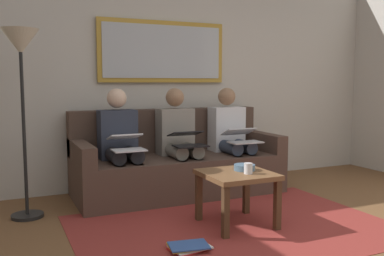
{
  "coord_description": "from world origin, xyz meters",
  "views": [
    {
      "loc": [
        1.74,
        2.15,
        1.2
      ],
      "look_at": [
        0.0,
        -1.7,
        0.75
      ],
      "focal_mm": 40.03,
      "sensor_mm": 36.0,
      "label": 1
    }
  ],
  "objects_px": {
    "laptop_silver": "(242,136)",
    "magazine_stack": "(189,247)",
    "couch": "(176,164)",
    "bowl": "(245,167)",
    "person_left": "(231,135)",
    "coffee_table": "(237,181)",
    "person_middle": "(179,138)",
    "person_right": "(120,141)",
    "laptop_black": "(188,139)",
    "standing_lamp": "(21,63)",
    "laptop_white": "(127,142)",
    "cup": "(248,168)",
    "framed_mirror": "(163,52)"
  },
  "relations": [
    {
      "from": "laptop_silver",
      "to": "magazine_stack",
      "type": "xyz_separation_m",
      "value": [
        1.18,
        1.24,
        -0.6
      ]
    },
    {
      "from": "couch",
      "to": "bowl",
      "type": "bearing_deg",
      "value": 97.27
    },
    {
      "from": "person_left",
      "to": "couch",
      "type": "bearing_deg",
      "value": -6.13
    },
    {
      "from": "couch",
      "to": "coffee_table",
      "type": "relative_size",
      "value": 3.92
    },
    {
      "from": "person_left",
      "to": "person_middle",
      "type": "height_order",
      "value": "same"
    },
    {
      "from": "person_left",
      "to": "person_right",
      "type": "xyz_separation_m",
      "value": [
        1.28,
        0.0,
        0.0
      ]
    },
    {
      "from": "laptop_silver",
      "to": "laptop_black",
      "type": "height_order",
      "value": "laptop_silver"
    },
    {
      "from": "person_middle",
      "to": "bowl",
      "type": "bearing_deg",
      "value": 97.71
    },
    {
      "from": "standing_lamp",
      "to": "laptop_white",
      "type": "bearing_deg",
      "value": 177.34
    },
    {
      "from": "person_left",
      "to": "standing_lamp",
      "type": "xyz_separation_m",
      "value": [
        2.19,
        0.2,
        0.76
      ]
    },
    {
      "from": "bowl",
      "to": "standing_lamp",
      "type": "xyz_separation_m",
      "value": [
        1.7,
        -0.91,
        0.89
      ]
    },
    {
      "from": "cup",
      "to": "person_left",
      "type": "xyz_separation_m",
      "value": [
        -0.54,
        -1.24,
        0.11
      ]
    },
    {
      "from": "framed_mirror",
      "to": "laptop_silver",
      "type": "xyz_separation_m",
      "value": [
        -0.64,
        0.7,
        -0.93
      ]
    },
    {
      "from": "laptop_white",
      "to": "standing_lamp",
      "type": "xyz_separation_m",
      "value": [
        0.91,
        -0.04,
        0.74
      ]
    },
    {
      "from": "framed_mirror",
      "to": "person_right",
      "type": "height_order",
      "value": "framed_mirror"
    },
    {
      "from": "laptop_black",
      "to": "standing_lamp",
      "type": "bearing_deg",
      "value": -1.65
    },
    {
      "from": "cup",
      "to": "person_left",
      "type": "distance_m",
      "value": 1.36
    },
    {
      "from": "cup",
      "to": "person_middle",
      "type": "bearing_deg",
      "value": -85.31
    },
    {
      "from": "coffee_table",
      "to": "bowl",
      "type": "bearing_deg",
      "value": -156.69
    },
    {
      "from": "coffee_table",
      "to": "person_left",
      "type": "bearing_deg",
      "value": -117.09
    },
    {
      "from": "person_left",
      "to": "cup",
      "type": "bearing_deg",
      "value": 66.59
    },
    {
      "from": "bowl",
      "to": "framed_mirror",
      "type": "bearing_deg",
      "value": -84.53
    },
    {
      "from": "magazine_stack",
      "to": "person_right",
      "type": "bearing_deg",
      "value": -85.97
    },
    {
      "from": "framed_mirror",
      "to": "magazine_stack",
      "type": "bearing_deg",
      "value": 74.58
    },
    {
      "from": "person_left",
      "to": "magazine_stack",
      "type": "relative_size",
      "value": 3.44
    },
    {
      "from": "laptop_white",
      "to": "person_right",
      "type": "bearing_deg",
      "value": -90.0
    },
    {
      "from": "person_middle",
      "to": "laptop_white",
      "type": "bearing_deg",
      "value": 20.65
    },
    {
      "from": "person_middle",
      "to": "laptop_black",
      "type": "distance_m",
      "value": 0.24
    },
    {
      "from": "person_right",
      "to": "magazine_stack",
      "type": "xyz_separation_m",
      "value": [
        -0.1,
        1.48,
        -0.58
      ]
    },
    {
      "from": "person_right",
      "to": "laptop_silver",
      "type": "bearing_deg",
      "value": 169.37
    },
    {
      "from": "couch",
      "to": "cup",
      "type": "xyz_separation_m",
      "value": [
        -0.1,
        1.31,
        0.19
      ]
    },
    {
      "from": "person_left",
      "to": "bowl",
      "type": "bearing_deg",
      "value": 66.12
    },
    {
      "from": "coffee_table",
      "to": "person_right",
      "type": "bearing_deg",
      "value": -58.93
    },
    {
      "from": "person_middle",
      "to": "magazine_stack",
      "type": "height_order",
      "value": "person_middle"
    },
    {
      "from": "coffee_table",
      "to": "laptop_silver",
      "type": "relative_size",
      "value": 1.6
    },
    {
      "from": "person_left",
      "to": "laptop_white",
      "type": "distance_m",
      "value": 1.3
    },
    {
      "from": "person_left",
      "to": "laptop_silver",
      "type": "distance_m",
      "value": 0.24
    },
    {
      "from": "framed_mirror",
      "to": "standing_lamp",
      "type": "bearing_deg",
      "value": 22.93
    },
    {
      "from": "person_right",
      "to": "laptop_white",
      "type": "distance_m",
      "value": 0.24
    },
    {
      "from": "person_left",
      "to": "laptop_silver",
      "type": "height_order",
      "value": "person_left"
    },
    {
      "from": "couch",
      "to": "cup",
      "type": "distance_m",
      "value": 1.33
    },
    {
      "from": "framed_mirror",
      "to": "laptop_black",
      "type": "distance_m",
      "value": 1.16
    },
    {
      "from": "framed_mirror",
      "to": "person_left",
      "type": "height_order",
      "value": "framed_mirror"
    },
    {
      "from": "magazine_stack",
      "to": "bowl",
      "type": "bearing_deg",
      "value": -151.17
    },
    {
      "from": "couch",
      "to": "person_right",
      "type": "distance_m",
      "value": 0.71
    },
    {
      "from": "magazine_stack",
      "to": "standing_lamp",
      "type": "xyz_separation_m",
      "value": [
        1.01,
        -1.29,
        1.35
      ]
    },
    {
      "from": "person_middle",
      "to": "person_right",
      "type": "height_order",
      "value": "same"
    },
    {
      "from": "bowl",
      "to": "person_right",
      "type": "height_order",
      "value": "person_right"
    },
    {
      "from": "coffee_table",
      "to": "laptop_black",
      "type": "xyz_separation_m",
      "value": [
        0.05,
        -0.91,
        0.25
      ]
    },
    {
      "from": "couch",
      "to": "person_left",
      "type": "height_order",
      "value": "person_left"
    }
  ]
}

